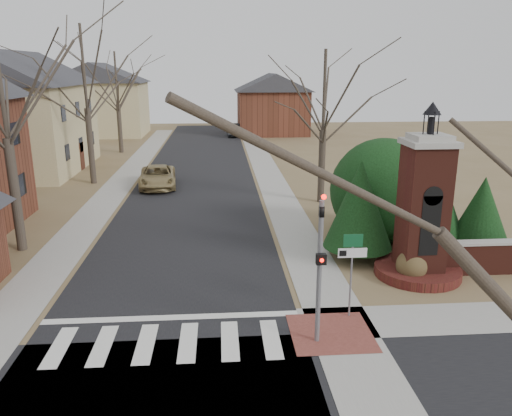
{
  "coord_description": "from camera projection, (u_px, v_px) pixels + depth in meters",
  "views": [
    {
      "loc": [
        1.6,
        -12.03,
        7.59
      ],
      "look_at": [
        2.94,
        6.0,
        2.5
      ],
      "focal_mm": 35.0,
      "sensor_mm": 36.0,
      "label": 1
    }
  ],
  "objects": [
    {
      "name": "ground",
      "position": [
        164.0,
        359.0,
        13.49
      ],
      "size": [
        120.0,
        120.0,
        0.0
      ],
      "primitive_type": "plane",
      "color": "brown",
      "rests_on": "ground"
    },
    {
      "name": "main_street",
      "position": [
        197.0,
        181.0,
        34.61
      ],
      "size": [
        8.0,
        70.0,
        0.01
      ],
      "primitive_type": "cube",
      "color": "black",
      "rests_on": "ground"
    },
    {
      "name": "crosswalk_zone",
      "position": [
        167.0,
        343.0,
        14.25
      ],
      "size": [
        8.0,
        2.2,
        0.02
      ],
      "primitive_type": "cube",
      "color": "silver",
      "rests_on": "ground"
    },
    {
      "name": "stop_bar",
      "position": [
        172.0,
        318.0,
        15.69
      ],
      "size": [
        8.0,
        0.35,
        0.02
      ],
      "primitive_type": "cube",
      "color": "silver",
      "rests_on": "ground"
    },
    {
      "name": "sidewalk_right_main",
      "position": [
        271.0,
        180.0,
        34.98
      ],
      "size": [
        2.0,
        60.0,
        0.02
      ],
      "primitive_type": "cube",
      "color": "gray",
      "rests_on": "ground"
    },
    {
      "name": "sidewalk_left",
      "position": [
        121.0,
        182.0,
        34.23
      ],
      "size": [
        2.0,
        60.0,
        0.02
      ],
      "primitive_type": "cube",
      "color": "gray",
      "rests_on": "ground"
    },
    {
      "name": "curb_apron",
      "position": [
        331.0,
        333.0,
        14.79
      ],
      "size": [
        2.4,
        2.4,
        0.02
      ],
      "primitive_type": "cube",
      "color": "brown",
      "rests_on": "ground"
    },
    {
      "name": "traffic_signal_pole",
      "position": [
        320.0,
        258.0,
        13.65
      ],
      "size": [
        0.28,
        0.41,
        4.5
      ],
      "color": "slate",
      "rests_on": "ground"
    },
    {
      "name": "sign_post",
      "position": [
        352.0,
        259.0,
        15.27
      ],
      "size": [
        0.9,
        0.07,
        2.75
      ],
      "color": "slate",
      "rests_on": "ground"
    },
    {
      "name": "brick_gate_monument",
      "position": [
        422.0,
        221.0,
        18.34
      ],
      "size": [
        3.2,
        3.2,
        6.47
      ],
      "color": "#512017",
      "rests_on": "ground"
    },
    {
      "name": "house_stucco_left",
      "position": [
        16.0,
        110.0,
        37.19
      ],
      "size": [
        9.8,
        12.8,
        9.28
      ],
      "color": "#CCB688",
      "rests_on": "ground"
    },
    {
      "name": "house_distant_left",
      "position": [
        100.0,
        98.0,
        57.55
      ],
      "size": [
        10.8,
        8.8,
        8.53
      ],
      "color": "#CCB688",
      "rests_on": "ground"
    },
    {
      "name": "house_distant_right",
      "position": [
        272.0,
        102.0,
        59.15
      ],
      "size": [
        8.8,
        8.8,
        7.3
      ],
      "color": "brown",
      "rests_on": "ground"
    },
    {
      "name": "evergreen_near",
      "position": [
        359.0,
        204.0,
        20.1
      ],
      "size": [
        2.8,
        2.8,
        4.1
      ],
      "color": "#473D33",
      "rests_on": "ground"
    },
    {
      "name": "evergreen_mid",
      "position": [
        427.0,
        189.0,
        21.41
      ],
      "size": [
        3.4,
        3.4,
        4.7
      ],
      "color": "#473D33",
      "rests_on": "ground"
    },
    {
      "name": "evergreen_far",
      "position": [
        482.0,
        210.0,
        20.78
      ],
      "size": [
        2.4,
        2.4,
        3.3
      ],
      "color": "#473D33",
      "rests_on": "ground"
    },
    {
      "name": "evergreen_mass",
      "position": [
        383.0,
        187.0,
        22.6
      ],
      "size": [
        4.8,
        4.8,
        4.8
      ],
      "primitive_type": "sphere",
      "color": "black",
      "rests_on": "ground"
    },
    {
      "name": "bare_tree_1",
      "position": [
        83.0,
        61.0,
        31.93
      ],
      "size": [
        8.4,
        8.4,
        11.64
      ],
      "color": "#473D33",
      "rests_on": "ground"
    },
    {
      "name": "bare_tree_2",
      "position": [
        116.0,
        75.0,
        44.65
      ],
      "size": [
        7.35,
        7.35,
        10.19
      ],
      "color": "#473D33",
      "rests_on": "ground"
    },
    {
      "name": "bare_tree_3",
      "position": [
        325.0,
        85.0,
        27.57
      ],
      "size": [
        7.0,
        7.0,
        9.7
      ],
      "color": "#473D33",
      "rests_on": "ground"
    },
    {
      "name": "pickup_truck",
      "position": [
        158.0,
        177.0,
        32.82
      ],
      "size": [
        2.71,
        5.14,
        1.38
      ],
      "primitive_type": "imported",
      "rotation": [
        0.0,
        0.0,
        0.09
      ],
      "color": "#988453",
      "rests_on": "ground"
    },
    {
      "name": "distant_car",
      "position": [
        234.0,
        130.0,
        57.54
      ],
      "size": [
        1.62,
        4.53,
        1.49
      ],
      "primitive_type": "imported",
      "rotation": [
        0.0,
        0.0,
        3.15
      ],
      "color": "#2C2F32",
      "rests_on": "ground"
    },
    {
      "name": "dry_shrub_left",
      "position": [
        412.0,
        265.0,
        18.36
      ],
      "size": [
        1.15,
        1.15,
        1.15
      ],
      "primitive_type": "sphere",
      "color": "brown",
      "rests_on": "ground"
    },
    {
      "name": "dry_shrub_right",
      "position": [
        429.0,
        272.0,
        18.49
      ],
      "size": [
        0.62,
        0.62,
        0.62
      ],
      "primitive_type": "sphere",
      "color": "brown",
      "rests_on": "ground"
    }
  ]
}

